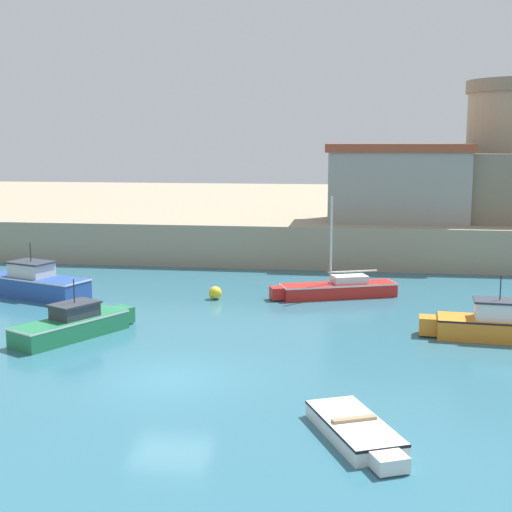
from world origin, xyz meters
TOP-DOWN VIEW (x-y plane):
  - ground_plane at (0.00, 0.00)m, footprint 200.00×200.00m
  - quay_seawall at (0.00, 39.24)m, footprint 120.00×40.00m
  - dinghy_white_0 at (5.75, -3.76)m, footprint 2.62×4.02m
  - motorboat_orange_1 at (11.02, 6.04)m, footprint 5.67×1.94m
  - sailboat_red_2 at (4.80, 12.47)m, footprint 6.01×3.13m
  - motorboat_blue_5 at (-9.48, 10.59)m, footprint 6.21×3.53m
  - motorboat_green_6 at (-4.81, 4.13)m, footprint 3.50×5.13m
  - mooring_buoy at (-0.82, 11.20)m, footprint 0.61×0.61m
  - harbor_shed_far_end at (8.00, 23.07)m, footprint 8.52×4.56m

SIDE VIEW (x-z plane):
  - ground_plane at x=0.00m, z-range 0.00..0.00m
  - dinghy_white_0 at x=5.75m, z-range -0.02..0.49m
  - mooring_buoy at x=-0.82m, z-range 0.00..0.61m
  - sailboat_red_2 at x=4.80m, z-range -1.97..2.80m
  - motorboat_green_6 at x=-4.81m, z-range -0.61..1.60m
  - motorboat_orange_1 at x=11.02m, z-range -0.66..1.75m
  - motorboat_blue_5 at x=-9.48m, z-range -0.66..1.92m
  - quay_seawall at x=0.00m, z-range 0.00..2.47m
  - harbor_shed_far_end at x=8.00m, z-range 2.50..7.14m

